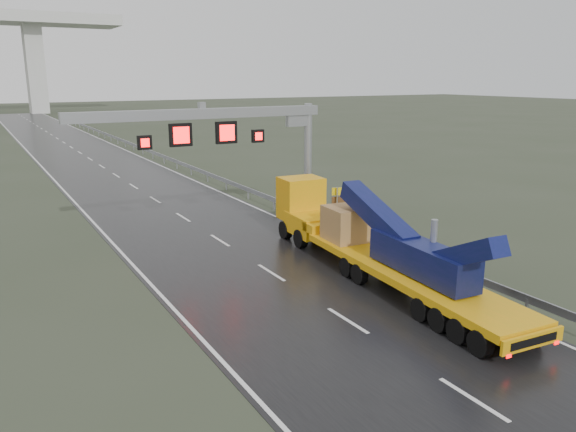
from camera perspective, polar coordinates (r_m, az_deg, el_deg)
ground at (r=18.51m, az=13.55°, el=-14.83°), size 400.00×400.00×0.00m
road at (r=53.55m, az=-17.06°, el=3.95°), size 11.00×200.00×0.02m
guardrail at (r=45.84m, az=-6.79°, el=3.74°), size 0.20×140.00×1.40m
sign_gantry at (r=32.68m, az=-5.17°, el=8.36°), size 14.90×1.20×7.42m
heavy_haul_truck at (r=26.39m, az=7.32°, el=-2.03°), size 3.78×17.32×4.04m
exit_sign_pair at (r=32.53m, az=5.80°, el=1.62°), size 1.47×0.63×2.66m
striped_barrier at (r=32.39m, az=4.13°, el=-0.81°), size 0.68×0.43×1.07m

